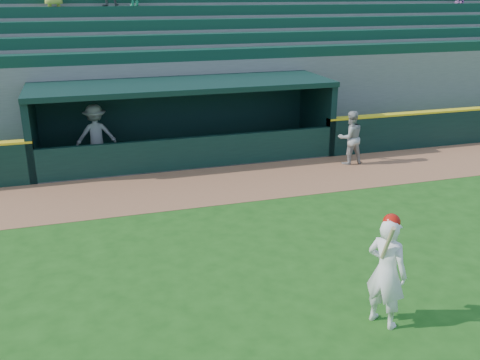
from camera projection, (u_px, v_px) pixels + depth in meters
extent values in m
plane|color=#1B4B12|center=(264.00, 268.00, 10.52)|extent=(120.00, 120.00, 0.00)
cube|color=brown|center=(206.00, 186.00, 14.93)|extent=(40.00, 3.00, 0.01)
imported|color=#979692|center=(350.00, 138.00, 16.59)|extent=(0.82, 0.65, 1.68)
imported|color=#A2A29D|center=(96.00, 135.00, 16.53)|extent=(1.26, 0.77, 1.89)
cube|color=slate|center=(186.00, 157.00, 17.45)|extent=(9.00, 2.60, 0.04)
cube|color=black|center=(32.00, 134.00, 15.81)|extent=(0.20, 2.60, 2.30)
cube|color=black|center=(316.00, 114.00, 18.34)|extent=(0.20, 2.60, 2.30)
cube|color=black|center=(177.00, 115.00, 18.25)|extent=(9.40, 0.20, 2.30)
cube|color=black|center=(183.00, 85.00, 16.66)|extent=(9.40, 2.80, 0.16)
cube|color=black|center=(193.00, 153.00, 16.19)|extent=(9.00, 0.16, 1.00)
cube|color=brown|center=(181.00, 144.00, 18.10)|extent=(8.40, 0.45, 0.10)
cube|color=slate|center=(174.00, 103.00, 18.62)|extent=(34.00, 0.85, 2.91)
cube|color=#0F3828|center=(173.00, 56.00, 17.96)|extent=(34.00, 0.60, 0.36)
cube|color=slate|center=(169.00, 92.00, 19.31)|extent=(34.00, 0.85, 3.36)
cube|color=#0F3828|center=(168.00, 40.00, 18.58)|extent=(34.00, 0.60, 0.36)
cube|color=slate|center=(165.00, 82.00, 20.00)|extent=(34.00, 0.85, 3.81)
cube|color=#0F3828|center=(163.00, 25.00, 19.19)|extent=(34.00, 0.60, 0.36)
cube|color=slate|center=(161.00, 73.00, 20.69)|extent=(34.00, 0.85, 4.26)
cube|color=#0F3828|center=(159.00, 11.00, 19.81)|extent=(34.00, 0.60, 0.36)
cube|color=slate|center=(158.00, 65.00, 21.38)|extent=(34.00, 0.85, 4.71)
cube|color=slate|center=(154.00, 56.00, 22.07)|extent=(34.00, 0.85, 5.16)
cube|color=slate|center=(151.00, 49.00, 22.76)|extent=(34.00, 0.85, 5.61)
cube|color=slate|center=(149.00, 48.00, 23.28)|extent=(34.50, 0.30, 5.61)
imported|color=silver|center=(386.00, 272.00, 8.49)|extent=(0.73, 0.82, 1.88)
sphere|color=#A81309|center=(392.00, 222.00, 8.20)|extent=(0.27, 0.27, 0.27)
cylinder|color=tan|center=(388.00, 243.00, 8.03)|extent=(0.23, 0.50, 0.76)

